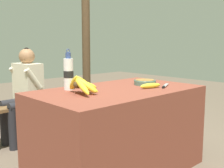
{
  "coord_description": "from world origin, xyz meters",
  "views": [
    {
      "loc": [
        -1.65,
        -1.68,
        1.13
      ],
      "look_at": [
        -0.02,
        0.05,
        0.77
      ],
      "focal_mm": 45.0,
      "sensor_mm": 36.0,
      "label": 1
    }
  ],
  "objects_px": {
    "water_bottle": "(69,73)",
    "support_post_far": "(86,42)",
    "serving_bowl": "(145,82)",
    "knife": "(164,86)",
    "banana_bunch_green": "(65,92)",
    "wooden_bench": "(35,108)",
    "seated_vendor": "(24,88)",
    "loose_banana_front": "(150,86)",
    "banana_bunch_ripe": "(81,84)"
  },
  "relations": [
    {
      "from": "water_bottle",
      "to": "support_post_far",
      "type": "xyz_separation_m",
      "value": [
        1.17,
        1.26,
        0.26
      ]
    },
    {
      "from": "water_bottle",
      "to": "support_post_far",
      "type": "distance_m",
      "value": 1.74
    },
    {
      "from": "serving_bowl",
      "to": "water_bottle",
      "type": "bearing_deg",
      "value": 159.69
    },
    {
      "from": "serving_bowl",
      "to": "knife",
      "type": "xyz_separation_m",
      "value": [
        0.02,
        -0.22,
        -0.02
      ]
    },
    {
      "from": "banana_bunch_green",
      "to": "support_post_far",
      "type": "distance_m",
      "value": 0.87
    },
    {
      "from": "wooden_bench",
      "to": "seated_vendor",
      "type": "xyz_separation_m",
      "value": [
        -0.14,
        -0.04,
        0.25
      ]
    },
    {
      "from": "support_post_far",
      "to": "serving_bowl",
      "type": "bearing_deg",
      "value": -108.1
    },
    {
      "from": "loose_banana_front",
      "to": "wooden_bench",
      "type": "height_order",
      "value": "loose_banana_front"
    },
    {
      "from": "knife",
      "to": "wooden_bench",
      "type": "relative_size",
      "value": 0.16
    },
    {
      "from": "wooden_bench",
      "to": "serving_bowl",
      "type": "bearing_deg",
      "value": -69.08
    },
    {
      "from": "knife",
      "to": "seated_vendor",
      "type": "bearing_deg",
      "value": 86.83
    },
    {
      "from": "wooden_bench",
      "to": "seated_vendor",
      "type": "height_order",
      "value": "seated_vendor"
    },
    {
      "from": "water_bottle",
      "to": "wooden_bench",
      "type": "relative_size",
      "value": 0.25
    },
    {
      "from": "water_bottle",
      "to": "seated_vendor",
      "type": "bearing_deg",
      "value": 86.29
    },
    {
      "from": "seated_vendor",
      "to": "loose_banana_front",
      "type": "bearing_deg",
      "value": 105.99
    },
    {
      "from": "water_bottle",
      "to": "loose_banana_front",
      "type": "height_order",
      "value": "water_bottle"
    },
    {
      "from": "wooden_bench",
      "to": "seated_vendor",
      "type": "distance_m",
      "value": 0.29
    },
    {
      "from": "banana_bunch_ripe",
      "to": "knife",
      "type": "height_order",
      "value": "banana_bunch_ripe"
    },
    {
      "from": "serving_bowl",
      "to": "banana_bunch_green",
      "type": "relative_size",
      "value": 0.77
    },
    {
      "from": "water_bottle",
      "to": "wooden_bench",
      "type": "xyz_separation_m",
      "value": [
        0.2,
        0.99,
        -0.5
      ]
    },
    {
      "from": "banana_bunch_ripe",
      "to": "banana_bunch_green",
      "type": "height_order",
      "value": "banana_bunch_ripe"
    },
    {
      "from": "seated_vendor",
      "to": "support_post_far",
      "type": "distance_m",
      "value": 1.26
    },
    {
      "from": "wooden_bench",
      "to": "loose_banana_front",
      "type": "bearing_deg",
      "value": -75.92
    },
    {
      "from": "banana_bunch_ripe",
      "to": "seated_vendor",
      "type": "relative_size",
      "value": 0.33
    },
    {
      "from": "water_bottle",
      "to": "knife",
      "type": "bearing_deg",
      "value": -33.94
    },
    {
      "from": "seated_vendor",
      "to": "water_bottle",
      "type": "bearing_deg",
      "value": 82.53
    },
    {
      "from": "serving_bowl",
      "to": "water_bottle",
      "type": "distance_m",
      "value": 0.73
    },
    {
      "from": "loose_banana_front",
      "to": "support_post_far",
      "type": "height_order",
      "value": "support_post_far"
    },
    {
      "from": "water_bottle",
      "to": "banana_bunch_green",
      "type": "relative_size",
      "value": 1.28
    },
    {
      "from": "loose_banana_front",
      "to": "water_bottle",
      "type": "bearing_deg",
      "value": 143.01
    },
    {
      "from": "knife",
      "to": "seated_vendor",
      "type": "xyz_separation_m",
      "value": [
        -0.63,
        1.43,
        -0.12
      ]
    },
    {
      "from": "seated_vendor",
      "to": "banana_bunch_ripe",
      "type": "bearing_deg",
      "value": 81.45
    },
    {
      "from": "seated_vendor",
      "to": "banana_bunch_green",
      "type": "relative_size",
      "value": 4.01
    },
    {
      "from": "wooden_bench",
      "to": "support_post_far",
      "type": "height_order",
      "value": "support_post_far"
    },
    {
      "from": "banana_bunch_ripe",
      "to": "banana_bunch_green",
      "type": "distance_m",
      "value": 1.41
    },
    {
      "from": "loose_banana_front",
      "to": "support_post_far",
      "type": "distance_m",
      "value": 1.82
    },
    {
      "from": "water_bottle",
      "to": "knife",
      "type": "height_order",
      "value": "water_bottle"
    },
    {
      "from": "serving_bowl",
      "to": "water_bottle",
      "type": "xyz_separation_m",
      "value": [
        -0.68,
        0.25,
        0.11
      ]
    },
    {
      "from": "banana_bunch_ripe",
      "to": "loose_banana_front",
      "type": "xyz_separation_m",
      "value": [
        0.59,
        -0.2,
        -0.05
      ]
    },
    {
      "from": "loose_banana_front",
      "to": "support_post_far",
      "type": "xyz_separation_m",
      "value": [
        0.61,
        1.68,
        0.37
      ]
    },
    {
      "from": "serving_bowl",
      "to": "wooden_bench",
      "type": "xyz_separation_m",
      "value": [
        -0.48,
        1.25,
        -0.39
      ]
    },
    {
      "from": "support_post_far",
      "to": "banana_bunch_ripe",
      "type": "bearing_deg",
      "value": -129.36
    },
    {
      "from": "banana_bunch_ripe",
      "to": "support_post_far",
      "type": "distance_m",
      "value": 1.93
    },
    {
      "from": "serving_bowl",
      "to": "loose_banana_front",
      "type": "bearing_deg",
      "value": -125.8
    },
    {
      "from": "banana_bunch_green",
      "to": "wooden_bench",
      "type": "bearing_deg",
      "value": -179.86
    },
    {
      "from": "banana_bunch_ripe",
      "to": "water_bottle",
      "type": "relative_size",
      "value": 1.04
    },
    {
      "from": "water_bottle",
      "to": "knife",
      "type": "distance_m",
      "value": 0.85
    },
    {
      "from": "serving_bowl",
      "to": "banana_bunch_green",
      "type": "distance_m",
      "value": 1.27
    },
    {
      "from": "loose_banana_front",
      "to": "knife",
      "type": "relative_size",
      "value": 0.97
    },
    {
      "from": "banana_bunch_ripe",
      "to": "knife",
      "type": "xyz_separation_m",
      "value": [
        0.73,
        -0.25,
        -0.06
      ]
    }
  ]
}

